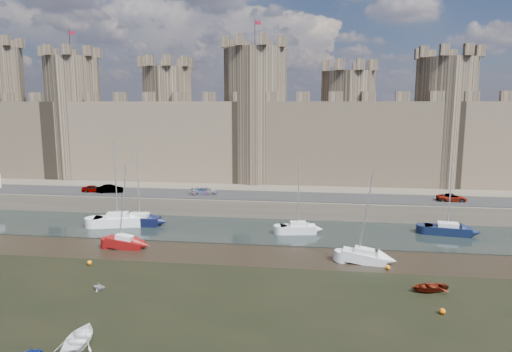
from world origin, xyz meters
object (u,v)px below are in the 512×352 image
object	(u,v)px
sailboat_2	(298,228)
sailboat_1	(140,220)
sailboat_5	(364,256)
car_3	(452,198)
dinghy_1	(32,352)
sailboat_3	(448,229)
sailboat_4	(125,242)
car_1	(110,189)
car_2	(205,191)
car_0	(93,189)
sailboat_0	(118,220)

from	to	relation	value
sailboat_2	sailboat_1	bearing A→B (deg)	167.27
sailboat_1	sailboat_5	bearing A→B (deg)	-22.31
sailboat_1	car_3	bearing A→B (deg)	10.74
dinghy_1	sailboat_3	bearing A→B (deg)	-75.36
car_3	sailboat_4	xyz separation A→B (m)	(-40.32, -18.79, -2.35)
car_1	sailboat_3	distance (m)	48.57
car_2	sailboat_5	distance (m)	29.68
sailboat_2	sailboat_3	world-z (taller)	sailboat_2
car_3	sailboat_4	size ratio (longest dim) A/B	0.42
car_0	sailboat_2	size ratio (longest dim) A/B	0.36
car_2	sailboat_4	size ratio (longest dim) A/B	0.42
sailboat_0	dinghy_1	distance (m)	31.85
sailboat_4	car_0	bearing A→B (deg)	126.62
car_0	sailboat_3	bearing A→B (deg)	-107.61
car_0	car_1	size ratio (longest dim) A/B	0.87
car_1	sailboat_1	xyz separation A→B (m)	(8.25, -8.91, -2.32)
dinghy_1	sailboat_4	bearing A→B (deg)	-20.17
sailboat_1	dinghy_1	bearing A→B (deg)	-82.30
car_2	car_0	bearing A→B (deg)	76.90
sailboat_0	sailboat_3	world-z (taller)	sailboat_0
sailboat_0	car_0	bearing A→B (deg)	115.02
sailboat_4	car_2	bearing A→B (deg)	77.40
car_0	car_2	xyz separation A→B (m)	(17.64, 0.48, 0.00)
car_0	car_2	size ratio (longest dim) A/B	0.85
car_1	car_3	xyz separation A→B (m)	(50.51, 0.56, -0.08)
sailboat_1	car_1	bearing A→B (deg)	130.90
car_1	car_2	distance (m)	14.84
sailboat_2	sailboat_0	bearing A→B (deg)	169.23
sailboat_4	sailboat_2	bearing A→B (deg)	24.69
sailboat_2	dinghy_1	world-z (taller)	sailboat_2
car_1	car_2	bearing A→B (deg)	-100.72
car_0	sailboat_5	bearing A→B (deg)	-125.06
car_3	sailboat_5	xyz separation A→B (m)	(-13.92, -20.03, -2.36)
car_2	car_3	size ratio (longest dim) A/B	1.00
sailboat_1	dinghy_1	distance (m)	31.93
car_2	sailboat_3	bearing A→B (deg)	-119.05
sailboat_1	dinghy_1	size ratio (longest dim) A/B	8.08
sailboat_1	sailboat_2	xyz separation A→B (m)	(21.13, -1.00, -0.05)
sailboat_2	sailboat_5	xyz separation A→B (m)	(7.22, -9.55, -0.07)
sailboat_5	dinghy_1	distance (m)	31.12
dinghy_1	sailboat_5	bearing A→B (deg)	-76.56
car_0	sailboat_0	distance (m)	12.93
sailboat_0	sailboat_1	xyz separation A→B (m)	(2.80, 0.69, -0.04)
sailboat_3	sailboat_4	world-z (taller)	sailboat_4
sailboat_3	dinghy_1	xyz separation A→B (m)	(-34.30, -32.50, -0.40)
car_0	sailboat_0	bearing A→B (deg)	-148.21
car_1	sailboat_3	size ratio (longest dim) A/B	0.41
car_3	car_2	bearing A→B (deg)	89.52
car_1	sailboat_3	bearing A→B (deg)	-112.31
car_0	sailboat_4	bearing A→B (deg)	-153.30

